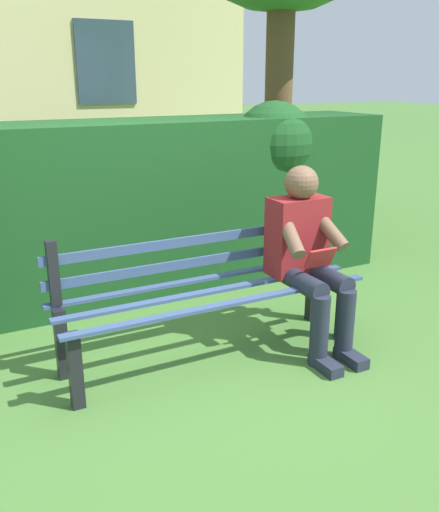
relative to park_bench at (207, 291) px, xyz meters
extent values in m
plane|color=#477533|center=(0.00, 0.07, -0.43)|extent=(60.00, 60.00, 0.00)
cube|color=black|center=(-0.91, 0.24, -0.21)|extent=(0.07, 0.07, 0.44)
cube|color=black|center=(0.91, 0.24, -0.21)|extent=(0.07, 0.07, 0.44)
cube|color=black|center=(-0.91, -0.11, -0.21)|extent=(0.07, 0.07, 0.44)
cube|color=black|center=(0.91, -0.11, -0.21)|extent=(0.07, 0.07, 0.44)
cube|color=#384C7A|center=(0.00, -0.16, 0.02)|extent=(1.98, 0.06, 0.02)
cube|color=#384C7A|center=(0.00, 0.07, 0.02)|extent=(1.98, 0.06, 0.02)
cube|color=#384C7A|center=(0.00, 0.29, 0.02)|extent=(1.98, 0.06, 0.02)
cube|color=black|center=(-0.91, -0.15, 0.22)|extent=(0.06, 0.06, 0.39)
cube|color=black|center=(0.91, -0.15, 0.22)|extent=(0.06, 0.06, 0.39)
cube|color=#384C7A|center=(0.00, -0.15, 0.15)|extent=(1.98, 0.02, 0.06)
cube|color=#384C7A|center=(0.00, -0.15, 0.30)|extent=(1.98, 0.02, 0.06)
cube|color=maroon|center=(-0.64, 0.05, 0.29)|extent=(0.38, 0.22, 0.52)
sphere|color=brown|center=(-0.64, 0.07, 0.65)|extent=(0.22, 0.22, 0.22)
cylinder|color=#232838|center=(-0.74, 0.26, 0.05)|extent=(0.13, 0.42, 0.13)
cylinder|color=#232838|center=(-0.54, 0.26, 0.05)|extent=(0.13, 0.42, 0.13)
cylinder|color=#232838|center=(-0.74, 0.47, -0.20)|extent=(0.12, 0.12, 0.46)
cylinder|color=#232838|center=(-0.54, 0.47, -0.20)|extent=(0.12, 0.12, 0.46)
cube|color=#232838|center=(-0.74, 0.55, -0.40)|extent=(0.10, 0.24, 0.07)
cube|color=#232838|center=(-0.54, 0.55, -0.40)|extent=(0.10, 0.24, 0.07)
cylinder|color=brown|center=(-0.79, 0.19, 0.35)|extent=(0.14, 0.32, 0.26)
cylinder|color=brown|center=(-0.49, 0.19, 0.35)|extent=(0.14, 0.32, 0.26)
cube|color=#B22626|center=(-0.64, 0.31, 0.21)|extent=(0.20, 0.07, 0.13)
cube|color=#19471E|center=(0.24, -1.28, 0.27)|extent=(4.87, 0.77, 1.41)
sphere|color=#19471E|center=(-1.22, -1.16, 0.76)|extent=(0.69, 0.69, 0.69)
cylinder|color=brown|center=(-2.11, -2.49, 1.09)|extent=(0.31, 0.31, 3.04)
cube|color=#334756|center=(-1.05, -5.61, 1.51)|extent=(0.90, 0.04, 1.20)
camera|label=1|loc=(1.41, 2.91, 1.29)|focal=38.33mm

